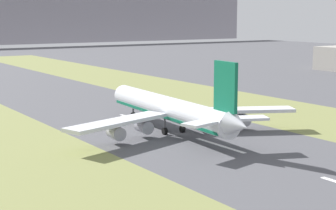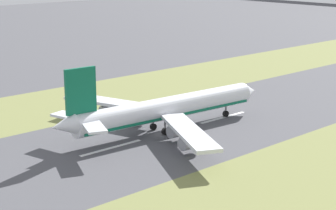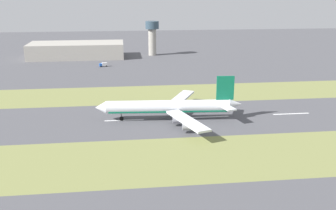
{
  "view_description": "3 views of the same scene",
  "coord_description": "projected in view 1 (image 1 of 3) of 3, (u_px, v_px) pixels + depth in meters",
  "views": [
    {
      "loc": [
        -79.4,
        -116.8,
        30.01
      ],
      "look_at": [
        -1.54,
        4.06,
        7.0
      ],
      "focal_mm": 60.0,
      "sensor_mm": 36.0,
      "label": 1
    },
    {
      "loc": [
        106.01,
        -91.96,
        45.39
      ],
      "look_at": [
        -1.54,
        4.06,
        7.0
      ],
      "focal_mm": 60.0,
      "sensor_mm": 36.0,
      "label": 2
    },
    {
      "loc": [
        -171.69,
        24.64,
        57.83
      ],
      "look_at": [
        -1.54,
        4.06,
        7.0
      ],
      "focal_mm": 42.0,
      "sensor_mm": 36.0,
      "label": 3
    }
  ],
  "objects": [
    {
      "name": "centreline_dash_far",
      "position": [
        135.0,
        119.0,
        164.13
      ],
      "size": [
        1.2,
        18.0,
        0.01
      ],
      "primitive_type": "cube",
      "color": "silver",
      "rests_on": "ground"
    },
    {
      "name": "ground_plane",
      "position": [
        182.0,
        133.0,
        144.16
      ],
      "size": [
        800.0,
        800.0,
        0.0
      ],
      "primitive_type": "plane",
      "color": "#4C4C51"
    },
    {
      "name": "airplane_main_jet",
      "position": [
        172.0,
        110.0,
        144.1
      ],
      "size": [
        63.98,
        67.22,
        20.2
      ],
      "color": "silver",
      "rests_on": "ground"
    },
    {
      "name": "centreline_dash_mid",
      "position": [
        220.0,
        145.0,
        130.92
      ],
      "size": [
        1.2,
        18.0,
        0.01
      ],
      "primitive_type": "cube",
      "color": "silver",
      "rests_on": "ground"
    },
    {
      "name": "grass_median_east",
      "position": [
        306.0,
        117.0,
        168.22
      ],
      "size": [
        40.0,
        600.0,
        0.01
      ],
      "primitive_type": "cube",
      "color": "olive",
      "rests_on": "ground"
    },
    {
      "name": "grass_median_west",
      "position": [
        8.0,
        157.0,
        120.09
      ],
      "size": [
        40.0,
        600.0,
        0.01
      ],
      "primitive_type": "cube",
      "color": "olive",
      "rests_on": "ground"
    }
  ]
}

